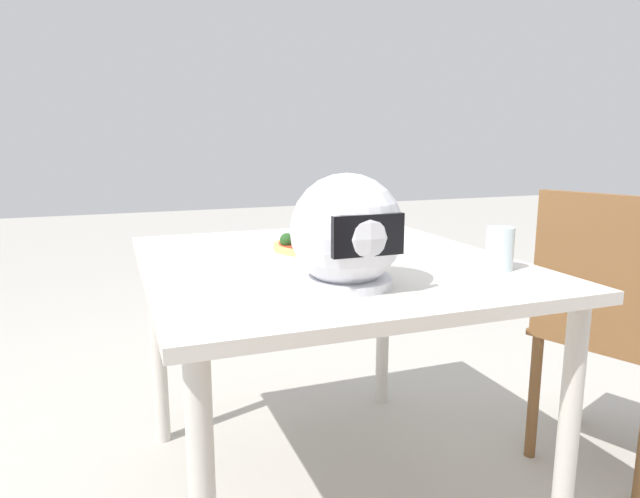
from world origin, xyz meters
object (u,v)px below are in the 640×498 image
object	(u,v)px
dining_table	(326,286)
chair_side	(606,319)
drinking_glass	(500,248)
pizza	(314,244)
motorcycle_helmet	(347,233)

from	to	relation	value
dining_table	chair_side	world-z (taller)	chair_side
drinking_glass	dining_table	bearing A→B (deg)	-36.80
pizza	drinking_glass	bearing A→B (deg)	136.41
motorcycle_helmet	chair_side	bearing A→B (deg)	-173.33
dining_table	pizza	world-z (taller)	pizza
drinking_glass	chair_side	size ratio (longest dim) A/B	0.12
dining_table	pizza	bearing A→B (deg)	-84.85
pizza	drinking_glass	size ratio (longest dim) A/B	2.24
pizza	motorcycle_helmet	distance (m)	0.39
motorcycle_helmet	chair_side	xyz separation A→B (m)	(-0.92, -0.11, -0.34)
motorcycle_helmet	drinking_glass	size ratio (longest dim) A/B	2.34
dining_table	pizza	distance (m)	0.13
chair_side	dining_table	bearing A→B (deg)	-11.85
dining_table	drinking_glass	bearing A→B (deg)	143.20
motorcycle_helmet	chair_side	size ratio (longest dim) A/B	0.28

